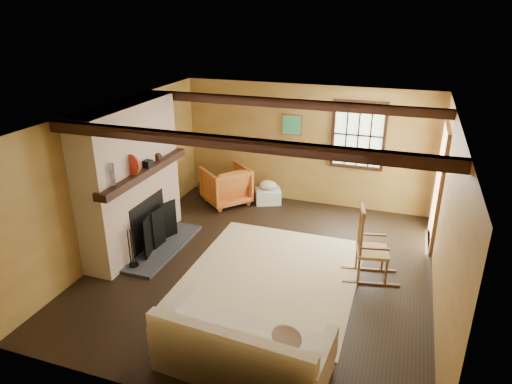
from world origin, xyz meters
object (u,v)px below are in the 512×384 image
at_px(sofa, 242,353).
at_px(laundry_basket, 268,196).
at_px(armchair, 226,185).
at_px(fireplace, 132,184).
at_px(rocking_chair, 370,249).

bearing_deg(sofa, laundry_basket, 108.31).
bearing_deg(sofa, armchair, 118.71).
height_order(fireplace, armchair, fireplace).
xyz_separation_m(laundry_basket, armchair, (-0.81, -0.28, 0.24)).
bearing_deg(armchair, sofa, 65.94).
bearing_deg(laundry_basket, rocking_chair, -44.05).
bearing_deg(rocking_chair, armchair, 46.93).
distance_m(fireplace, armchair, 2.37).
relative_size(laundry_basket, armchair, 0.59).
distance_m(rocking_chair, sofa, 2.66).
relative_size(fireplace, laundry_basket, 4.80).
distance_m(sofa, laundry_basket, 4.73).
distance_m(fireplace, sofa, 3.56).
relative_size(fireplace, rocking_chair, 2.10).
relative_size(fireplace, armchair, 2.82).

